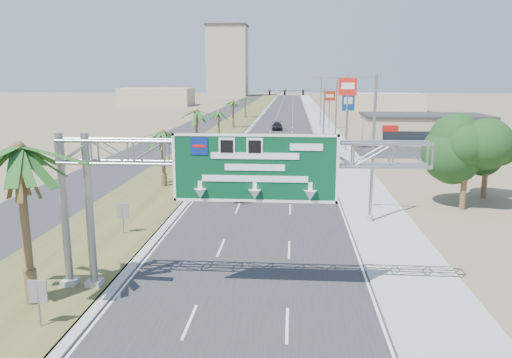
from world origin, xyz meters
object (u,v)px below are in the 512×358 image
at_px(palm_near, 18,149).
at_px(car_far, 277,126).
at_px(car_mid_lane, 277,155).
at_px(signal_mast, 312,108).
at_px(car_right_lane, 295,140).
at_px(pole_sign_red_far, 330,99).
at_px(car_left_lane, 242,189).
at_px(pole_sign_blue, 348,103).
at_px(store_building, 424,129).
at_px(pole_sign_red_near, 348,91).
at_px(sign_gantry, 220,165).

bearing_deg(palm_near, car_far, 83.59).
distance_m(palm_near, car_far, 74.91).
relative_size(palm_near, car_mid_lane, 1.88).
relative_size(signal_mast, car_right_lane, 2.07).
bearing_deg(signal_mast, pole_sign_red_far, 73.56).
bearing_deg(car_left_lane, pole_sign_blue, 64.17).
distance_m(car_far, pole_sign_red_far, 11.45).
relative_size(car_mid_lane, car_right_lane, 0.89).
xyz_separation_m(store_building, car_mid_lane, (-21.70, -18.90, -1.27)).
bearing_deg(pole_sign_red_near, palm_near, -111.04).
bearing_deg(sign_gantry, pole_sign_blue, 78.22).
bearing_deg(palm_near, pole_sign_red_far, 76.69).
distance_m(car_mid_lane, pole_sign_red_near, 14.60).
bearing_deg(car_left_lane, car_mid_lane, 76.00).
bearing_deg(pole_sign_blue, sign_gantry, -101.78).
bearing_deg(pole_sign_red_near, car_mid_lane, -135.10).
bearing_deg(sign_gantry, signal_mast, 84.26).
height_order(store_building, car_right_lane, store_building).
bearing_deg(car_right_lane, sign_gantry, -98.47).
height_order(signal_mast, car_left_lane, signal_mast).
bearing_deg(pole_sign_red_near, car_far, 111.22).
relative_size(store_building, car_mid_lane, 4.05).
relative_size(car_left_lane, car_mid_lane, 0.99).
relative_size(car_far, pole_sign_blue, 0.59).
relative_size(signal_mast, car_mid_lane, 2.31).
bearing_deg(pole_sign_red_far, palm_near, -103.31).
height_order(signal_mast, pole_sign_blue, pole_sign_blue).
bearing_deg(car_mid_lane, car_far, 93.45).
height_order(palm_near, signal_mast, palm_near).
bearing_deg(palm_near, car_left_lane, 70.74).
bearing_deg(car_left_lane, pole_sign_red_far, 72.05).
distance_m(palm_near, signal_mast, 65.60).
height_order(car_left_lane, car_far, car_left_lane).
bearing_deg(store_building, pole_sign_blue, -173.01).
distance_m(car_far, pole_sign_red_near, 28.97).
distance_m(car_left_lane, car_right_lane, 33.30).
distance_m(palm_near, pole_sign_red_near, 51.49).
distance_m(car_right_lane, pole_sign_red_far, 24.77).
bearing_deg(pole_sign_blue, car_far, 122.46).
height_order(signal_mast, pole_sign_red_near, pole_sign_red_near).
xyz_separation_m(car_left_lane, car_mid_lane, (2.30, 18.50, -0.01)).
height_order(palm_near, car_left_lane, palm_near).
height_order(car_left_lane, pole_sign_blue, pole_sign_blue).
distance_m(store_building, car_mid_lane, 28.80).
bearing_deg(car_right_lane, pole_sign_blue, 15.96).
relative_size(car_left_lane, pole_sign_blue, 0.54).
distance_m(sign_gantry, car_far, 72.45).
bearing_deg(pole_sign_blue, signal_mast, 124.86).
bearing_deg(car_left_lane, store_building, 50.41).
bearing_deg(palm_near, pole_sign_blue, 70.95).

